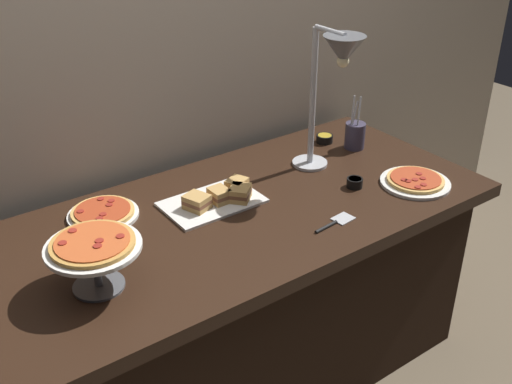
{
  "coord_description": "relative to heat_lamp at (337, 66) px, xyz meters",
  "views": [
    {
      "loc": [
        -1.0,
        -1.53,
        1.85
      ],
      "look_at": [
        0.11,
        0.0,
        0.81
      ],
      "focal_mm": 43.08,
      "sensor_mm": 36.0,
      "label": 1
    }
  ],
  "objects": [
    {
      "name": "serving_spatula",
      "position": [
        -0.22,
        -0.27,
        -0.43
      ],
      "size": [
        0.17,
        0.06,
        0.01
      ],
      "color": "#B7BABF",
      "rests_on": "buffet_table"
    },
    {
      "name": "sauce_cup_near",
      "position": [
        0.19,
        0.25,
        -0.42
      ],
      "size": [
        0.07,
        0.07,
        0.03
      ],
      "color": "black",
      "rests_on": "buffet_table"
    },
    {
      "name": "pizza_plate_center",
      "position": [
        -0.84,
        0.23,
        -0.42
      ],
      "size": [
        0.24,
        0.24,
        0.03
      ],
      "color": "white",
      "rests_on": "buffet_table"
    },
    {
      "name": "utensil_holder",
      "position": [
        0.25,
        0.13,
        -0.38
      ],
      "size": [
        0.08,
        0.08,
        0.23
      ],
      "color": "#383347",
      "rests_on": "buffet_table"
    },
    {
      "name": "pizza_plate_raised_stand",
      "position": [
        -1.01,
        -0.13,
        -0.31
      ],
      "size": [
        0.27,
        0.27,
        0.16
      ],
      "color": "#595B60",
      "rests_on": "buffet_table"
    },
    {
      "name": "sauce_cup_far",
      "position": [
        0.01,
        -0.12,
        -0.42
      ],
      "size": [
        0.06,
        0.06,
        0.04
      ],
      "color": "black",
      "rests_on": "buffet_table"
    },
    {
      "name": "back_wall",
      "position": [
        -0.47,
        0.49,
        0.0
      ],
      "size": [
        4.4,
        0.04,
        2.4
      ],
      "primitive_type": "cube",
      "color": "#B7A893",
      "rests_on": "ground_plane"
    },
    {
      "name": "pizza_plate_front",
      "position": [
        0.21,
        -0.24,
        -0.42
      ],
      "size": [
        0.26,
        0.26,
        0.03
      ],
      "color": "white",
      "rests_on": "buffet_table"
    },
    {
      "name": "heat_lamp",
      "position": [
        0.0,
        0.0,
        0.0
      ],
      "size": [
        0.15,
        0.29,
        0.56
      ],
      "color": "#B7BABF",
      "rests_on": "buffet_table"
    },
    {
      "name": "ground_plane",
      "position": [
        -0.47,
        -0.01,
        -1.2
      ],
      "size": [
        8.0,
        8.0,
        0.0
      ],
      "primitive_type": "plane",
      "color": "brown"
    },
    {
      "name": "buffet_table",
      "position": [
        -0.47,
        -0.01,
        -0.81
      ],
      "size": [
        1.9,
        0.84,
        0.76
      ],
      "color": "black",
      "rests_on": "ground_plane"
    },
    {
      "name": "sandwich_platter",
      "position": [
        -0.47,
        0.07,
        -0.41
      ],
      "size": [
        0.34,
        0.22,
        0.06
      ],
      "color": "white",
      "rests_on": "buffet_table"
    }
  ]
}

